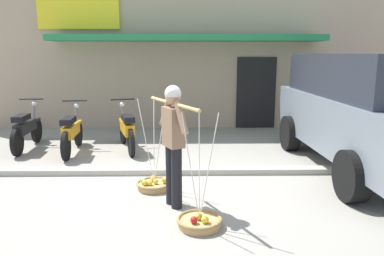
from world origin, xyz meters
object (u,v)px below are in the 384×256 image
fruit_basket_left_side (199,221)px  motorcycle_third_in_row (127,130)px  fruit_basket_right_side (154,184)px  motorcycle_second_in_row (72,132)px  parked_truck (368,109)px  motorcycle_nearest_shop (26,129)px  fruit_vendor (173,138)px

fruit_basket_left_side → motorcycle_third_in_row: bearing=111.4°
fruit_basket_left_side → motorcycle_third_in_row: fruit_basket_left_side is taller
fruit_basket_right_side → motorcycle_second_in_row: (-1.94, 2.20, 0.37)m
fruit_basket_right_side → parked_truck: 4.06m
motorcycle_nearest_shop → motorcycle_second_in_row: bearing=-17.2°
fruit_basket_right_side → fruit_basket_left_side: bearing=-63.0°
motorcycle_third_in_row → parked_truck: 4.87m
motorcycle_nearest_shop → parked_truck: (6.84, -1.55, 0.68)m
fruit_vendor → motorcycle_second_in_row: (-2.28, 2.86, -0.52)m
fruit_basket_left_side → motorcycle_third_in_row: size_ratio=0.82×
motorcycle_nearest_shop → motorcycle_third_in_row: bearing=-2.4°
fruit_vendor → motorcycle_nearest_shop: (-3.38, 3.20, -0.52)m
motorcycle_second_in_row → parked_truck: bearing=-11.9°
fruit_vendor → fruit_basket_left_side: size_ratio=1.17×
fruit_vendor → motorcycle_second_in_row: 3.69m
fruit_basket_right_side → parked_truck: (3.79, 0.99, 1.05)m
fruit_basket_right_side → parked_truck: size_ratio=0.30×
fruit_basket_left_side → parked_truck: (3.12, 2.31, 1.05)m
fruit_basket_left_side → motorcycle_second_in_row: fruit_basket_left_side is taller
motorcycle_nearest_shop → fruit_basket_left_side: bearing=-46.1°
fruit_basket_left_side → motorcycle_second_in_row: 4.40m
fruit_vendor → fruit_basket_right_side: size_ratio=1.17×
fruit_vendor → parked_truck: (3.46, 1.65, 0.15)m
fruit_basket_left_side → fruit_basket_right_side: 1.48m
fruit_vendor → fruit_basket_left_side: 1.16m
fruit_vendor → motorcycle_third_in_row: (-1.14, 3.11, -0.52)m
motorcycle_nearest_shop → motorcycle_second_in_row: same height
motorcycle_nearest_shop → fruit_basket_right_side: bearing=-39.9°
fruit_basket_right_side → parked_truck: bearing=14.6°
fruit_vendor → parked_truck: size_ratio=0.35×
parked_truck → fruit_basket_left_side: bearing=-143.5°
motorcycle_nearest_shop → parked_truck: 7.05m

